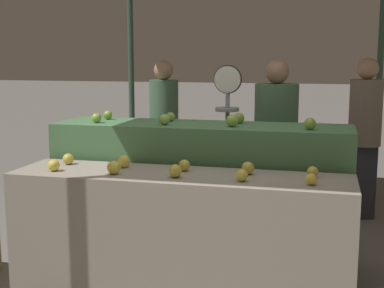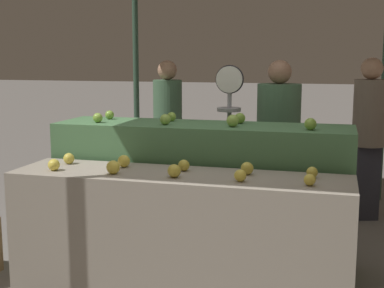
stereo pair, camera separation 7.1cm
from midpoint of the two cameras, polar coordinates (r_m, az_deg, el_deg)
name	(u,v)px [view 1 (the left image)]	position (r m, az deg, el deg)	size (l,w,h in m)	color
display_counter_front	(180,237)	(3.57, -1.87, -9.94)	(2.22, 0.55, 0.85)	gray
display_counter_back	(201,196)	(4.09, 0.45, -5.58)	(2.22, 0.55, 1.11)	#4C7A4C
apple_front_0	(54,165)	(3.66, -15.07, -2.21)	(0.08, 0.08, 0.08)	yellow
apple_front_1	(114,168)	(3.48, -8.92, -2.50)	(0.09, 0.09, 0.09)	yellow
apple_front_2	(176,171)	(3.35, -2.32, -2.89)	(0.08, 0.08, 0.08)	gold
apple_front_3	(242,175)	(3.26, 4.71, -3.35)	(0.07, 0.07, 0.07)	yellow
apple_front_4	(311,179)	(3.22, 11.98, -3.70)	(0.07, 0.07, 0.07)	yellow
apple_front_5	(68,159)	(3.86, -13.58, -1.56)	(0.08, 0.08, 0.08)	gold
apple_front_6	(124,161)	(3.68, -7.82, -1.85)	(0.09, 0.09, 0.09)	yellow
apple_front_7	(184,165)	(3.54, -1.39, -2.30)	(0.08, 0.08, 0.08)	gold
apple_front_8	(248,168)	(3.45, 5.40, -2.59)	(0.08, 0.08, 0.08)	gold
apple_front_9	(313,172)	(3.43, 12.18, -2.93)	(0.07, 0.07, 0.07)	gold
apple_back_0	(96,118)	(4.12, -10.64, 2.74)	(0.07, 0.07, 0.07)	#84AD3D
apple_back_1	(165,120)	(3.94, -3.46, 2.62)	(0.08, 0.08, 0.08)	#8EB247
apple_back_2	(232,121)	(3.83, 3.79, 2.50)	(0.09, 0.09, 0.09)	#8EB247
apple_back_3	(310,124)	(3.75, 11.95, 2.13)	(0.08, 0.08, 0.08)	#84AD3D
apple_back_4	(108,115)	(4.34, -9.43, 3.07)	(0.07, 0.07, 0.07)	#7AA338
apple_back_5	(170,117)	(4.16, -2.81, 2.92)	(0.07, 0.07, 0.07)	#84AD3D
apple_back_6	(239,118)	(4.03, 4.54, 2.77)	(0.08, 0.08, 0.08)	#7AA338
produce_scale	(227,118)	(4.51, 3.33, 2.80)	(0.24, 0.20, 1.54)	#99999E
person_vendor_at_scale	(276,137)	(4.78, 8.49, 0.73)	(0.49, 0.49, 1.58)	#2D2D38
person_customer_left	(164,122)	(5.73, -3.35, 2.35)	(0.38, 0.38, 1.57)	#2D2D38
person_customer_right	(365,126)	(5.49, 17.60, 1.80)	(0.40, 0.40, 1.60)	#2D2D38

